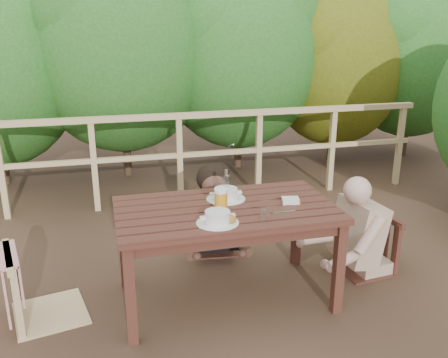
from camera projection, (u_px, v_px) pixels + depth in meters
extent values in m
plane|color=brown|center=(226.00, 297.00, 3.57)|extent=(60.00, 60.00, 0.00)
cube|color=#3F2018|center=(226.00, 254.00, 3.46)|extent=(1.51, 0.85, 0.70)
cube|color=tan|center=(43.00, 251.00, 3.21)|extent=(0.58, 0.58, 0.98)
cube|color=#3F2018|center=(212.00, 205.00, 4.19)|extent=(0.46, 0.46, 0.83)
cube|color=#3F2018|center=(366.00, 220.00, 3.84)|extent=(0.47, 0.47, 0.86)
cube|color=tan|center=(180.00, 159.00, 5.25)|extent=(5.60, 0.10, 1.01)
cylinder|color=white|center=(218.00, 218.00, 3.08)|extent=(0.27, 0.27, 0.09)
cylinder|color=silver|center=(226.00, 195.00, 3.49)|extent=(0.28, 0.28, 0.09)
ellipsoid|color=#AC673A|center=(227.00, 219.00, 3.09)|extent=(0.12, 0.09, 0.07)
cylinder|color=gold|center=(221.00, 201.00, 3.24)|extent=(0.09, 0.09, 0.18)
cylinder|color=silver|center=(226.00, 184.00, 3.51)|extent=(0.05, 0.05, 0.22)
cylinder|color=white|center=(264.00, 215.00, 3.14)|extent=(0.07, 0.07, 0.08)
cube|color=white|center=(290.00, 201.00, 3.42)|extent=(0.13, 0.11, 0.05)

